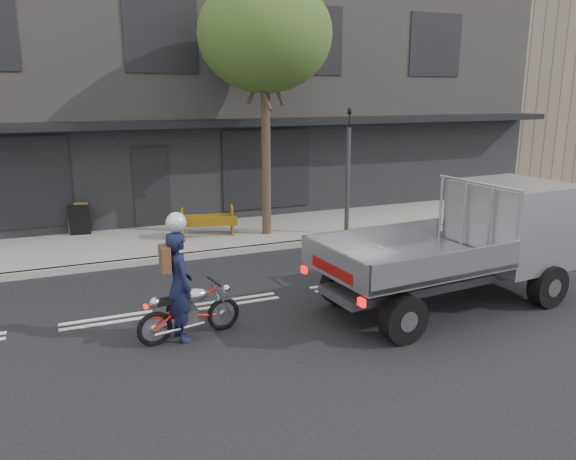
{
  "coord_description": "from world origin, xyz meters",
  "views": [
    {
      "loc": [
        -3.05,
        -9.7,
        3.92
      ],
      "look_at": [
        1.27,
        0.5,
        1.17
      ],
      "focal_mm": 35.0,
      "sensor_mm": 36.0,
      "label": 1
    }
  ],
  "objects_px": {
    "motorcycle": "(190,310)",
    "rider": "(179,286)",
    "traffic_light_pole": "(348,179)",
    "construction_barrier": "(210,223)",
    "street_tree": "(265,35)",
    "flatbed_ute": "(494,230)",
    "sandwich_board": "(79,220)"
  },
  "relations": [
    {
      "from": "traffic_light_pole",
      "to": "street_tree",
      "type": "bearing_deg",
      "value": 156.97
    },
    {
      "from": "street_tree",
      "to": "flatbed_ute",
      "type": "height_order",
      "value": "street_tree"
    },
    {
      "from": "sandwich_board",
      "to": "rider",
      "type": "bearing_deg",
      "value": -71.2
    },
    {
      "from": "construction_barrier",
      "to": "rider",
      "type": "bearing_deg",
      "value": -109.81
    },
    {
      "from": "motorcycle",
      "to": "flatbed_ute",
      "type": "height_order",
      "value": "flatbed_ute"
    },
    {
      "from": "street_tree",
      "to": "rider",
      "type": "relative_size",
      "value": 3.75
    },
    {
      "from": "motorcycle",
      "to": "sandwich_board",
      "type": "bearing_deg",
      "value": 91.9
    },
    {
      "from": "motorcycle",
      "to": "flatbed_ute",
      "type": "xyz_separation_m",
      "value": [
        5.87,
        -0.41,
        0.86
      ]
    },
    {
      "from": "street_tree",
      "to": "flatbed_ute",
      "type": "bearing_deg",
      "value": -67.08
    },
    {
      "from": "motorcycle",
      "to": "sandwich_board",
      "type": "distance_m",
      "value": 7.26
    },
    {
      "from": "rider",
      "to": "flatbed_ute",
      "type": "height_order",
      "value": "flatbed_ute"
    },
    {
      "from": "motorcycle",
      "to": "flatbed_ute",
      "type": "relative_size",
      "value": 0.34
    },
    {
      "from": "flatbed_ute",
      "to": "sandwich_board",
      "type": "xyz_separation_m",
      "value": [
        -7.17,
        7.55,
        -0.75
      ]
    },
    {
      "from": "traffic_light_pole",
      "to": "construction_barrier",
      "type": "height_order",
      "value": "traffic_light_pole"
    },
    {
      "from": "traffic_light_pole",
      "to": "flatbed_ute",
      "type": "xyz_separation_m",
      "value": [
        0.47,
        -4.98,
        -0.33
      ]
    },
    {
      "from": "rider",
      "to": "sandwich_board",
      "type": "bearing_deg",
      "value": 0.72
    },
    {
      "from": "street_tree",
      "to": "sandwich_board",
      "type": "xyz_separation_m",
      "value": [
        -4.7,
        1.71,
        -4.7
      ]
    },
    {
      "from": "motorcycle",
      "to": "flatbed_ute",
      "type": "distance_m",
      "value": 5.94
    },
    {
      "from": "flatbed_ute",
      "to": "rider",
      "type": "bearing_deg",
      "value": 171.73
    },
    {
      "from": "traffic_light_pole",
      "to": "sandwich_board",
      "type": "relative_size",
      "value": 4.12
    },
    {
      "from": "construction_barrier",
      "to": "sandwich_board",
      "type": "xyz_separation_m",
      "value": [
        -3.15,
        1.6,
        0.02
      ]
    },
    {
      "from": "traffic_light_pole",
      "to": "construction_barrier",
      "type": "relative_size",
      "value": 2.41
    },
    {
      "from": "street_tree",
      "to": "sandwich_board",
      "type": "distance_m",
      "value": 6.87
    },
    {
      "from": "street_tree",
      "to": "traffic_light_pole",
      "type": "distance_m",
      "value": 4.23
    },
    {
      "from": "flatbed_ute",
      "to": "street_tree",
      "type": "bearing_deg",
      "value": 108.53
    },
    {
      "from": "flatbed_ute",
      "to": "sandwich_board",
      "type": "height_order",
      "value": "flatbed_ute"
    },
    {
      "from": "motorcycle",
      "to": "rider",
      "type": "relative_size",
      "value": 0.98
    },
    {
      "from": "construction_barrier",
      "to": "sandwich_board",
      "type": "bearing_deg",
      "value": 153.12
    },
    {
      "from": "street_tree",
      "to": "sandwich_board",
      "type": "height_order",
      "value": "street_tree"
    },
    {
      "from": "traffic_light_pole",
      "to": "rider",
      "type": "distance_m",
      "value": 7.23
    },
    {
      "from": "motorcycle",
      "to": "construction_barrier",
      "type": "height_order",
      "value": "construction_barrier"
    },
    {
      "from": "rider",
      "to": "flatbed_ute",
      "type": "xyz_separation_m",
      "value": [
        6.02,
        -0.41,
        0.42
      ]
    }
  ]
}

